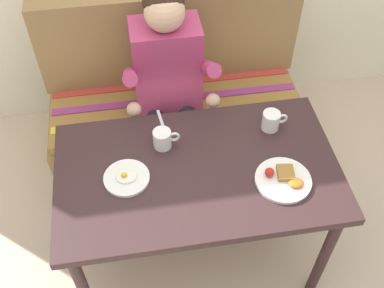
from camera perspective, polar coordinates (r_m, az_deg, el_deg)
ground_plane at (r=2.57m, az=0.55°, el=-13.14°), size 8.00×8.00×0.00m
table at (r=2.03m, az=0.68°, el=-4.50°), size 1.20×0.70×0.73m
couch at (r=2.76m, az=-2.04°, el=4.15°), size 1.44×0.56×1.00m
person at (r=2.35m, az=-2.87°, el=8.17°), size 0.45×0.61×1.21m
plate_breakfast at (r=1.95m, az=11.13°, el=-4.25°), size 0.23×0.23×0.05m
plate_eggs at (r=1.94m, az=-8.03°, el=-4.10°), size 0.19×0.19×0.04m
coffee_mug at (r=2.11m, az=9.71°, el=2.89°), size 0.12×0.08×0.09m
coffee_mug_second at (r=2.01m, az=-3.59°, el=0.68°), size 0.12×0.08×0.09m
knife at (r=2.13m, az=-3.62°, el=2.31°), size 0.04×0.20×0.00m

